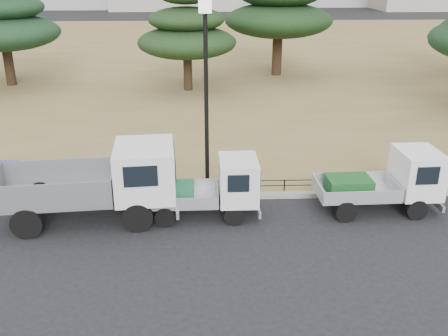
{
  "coord_description": "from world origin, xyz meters",
  "views": [
    {
      "loc": [
        -0.61,
        -11.95,
        6.94
      ],
      "look_at": [
        0.0,
        2.0,
        1.3
      ],
      "focal_mm": 40.0,
      "sensor_mm": 36.0,
      "label": 1
    }
  ],
  "objects_px": {
    "tarp_pile": "(3,178)",
    "truck_kei_front": "(210,188)",
    "truck_kei_rear": "(387,181)",
    "street_lamp": "(206,60)",
    "truck_large": "(98,180)"
  },
  "relations": [
    {
      "from": "tarp_pile",
      "to": "truck_kei_front",
      "type": "bearing_deg",
      "value": -15.69
    },
    {
      "from": "truck_kei_rear",
      "to": "street_lamp",
      "type": "bearing_deg",
      "value": 164.93
    },
    {
      "from": "tarp_pile",
      "to": "street_lamp",
      "type": "bearing_deg",
      "value": -3.83
    },
    {
      "from": "truck_kei_rear",
      "to": "tarp_pile",
      "type": "height_order",
      "value": "truck_kei_rear"
    },
    {
      "from": "truck_kei_front",
      "to": "tarp_pile",
      "type": "relative_size",
      "value": 2.38
    },
    {
      "from": "street_lamp",
      "to": "tarp_pile",
      "type": "relative_size",
      "value": 4.43
    },
    {
      "from": "tarp_pile",
      "to": "truck_kei_rear",
      "type": "bearing_deg",
      "value": -8.2
    },
    {
      "from": "truck_kei_front",
      "to": "truck_kei_rear",
      "type": "distance_m",
      "value": 5.33
    },
    {
      "from": "truck_kei_front",
      "to": "street_lamp",
      "type": "xyz_separation_m",
      "value": [
        -0.07,
        1.45,
        3.51
      ]
    },
    {
      "from": "truck_kei_rear",
      "to": "truck_large",
      "type": "bearing_deg",
      "value": 179.84
    },
    {
      "from": "truck_large",
      "to": "truck_kei_front",
      "type": "height_order",
      "value": "truck_large"
    },
    {
      "from": "truck_kei_rear",
      "to": "street_lamp",
      "type": "height_order",
      "value": "street_lamp"
    },
    {
      "from": "truck_kei_front",
      "to": "tarp_pile",
      "type": "height_order",
      "value": "truck_kei_front"
    },
    {
      "from": "truck_kei_rear",
      "to": "tarp_pile",
      "type": "xyz_separation_m",
      "value": [
        -12.09,
        1.74,
        -0.42
      ]
    },
    {
      "from": "truck_kei_front",
      "to": "street_lamp",
      "type": "relative_size",
      "value": 0.54
    }
  ]
}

